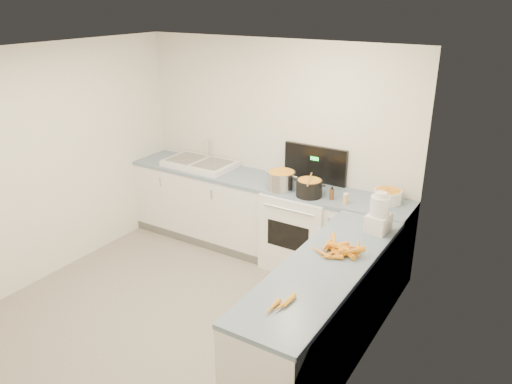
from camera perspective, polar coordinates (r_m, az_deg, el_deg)
The scene contains 19 objects.
floor at distance 5.03m, azimuth -9.88°, elevation -14.56°, with size 3.50×4.00×0.00m, color gray, non-canonical shape.
ceiling at distance 4.09m, azimuth -12.18°, elevation 14.99°, with size 3.50×4.00×0.00m, color silver, non-canonical shape.
wall_back at distance 5.94m, azimuth 2.12°, elevation 5.10°, with size 3.50×2.50×0.00m, color silver, non-canonical shape.
wall_left at distance 5.69m, azimuth -24.12°, elevation 2.41°, with size 4.00×2.50×0.00m, color silver, non-canonical shape.
wall_right at distance 3.56m, azimuth 10.65°, elevation -7.15°, with size 4.00×2.50×0.00m, color silver, non-canonical shape.
counter_back at distance 5.97m, azimuth 0.59°, elevation -2.79°, with size 3.50×0.62×0.94m.
counter_right at distance 4.30m, azimuth 7.64°, elevation -13.63°, with size 0.62×2.20×0.94m.
stove at distance 5.72m, azimuth 5.24°, elevation -4.01°, with size 0.76×0.65×1.36m.
sink at distance 6.26m, azimuth -6.46°, elevation 3.26°, with size 0.86×0.52×0.31m.
steel_pot at distance 5.47m, azimuth 2.91°, elevation 1.21°, with size 0.31×0.31×0.23m, color silver.
black_pot at distance 5.32m, azimuth 6.10°, elevation 0.35°, with size 0.28×0.28×0.20m, color black.
wooden_spoon at distance 5.28m, azimuth 6.14°, elevation 1.46°, with size 0.02×0.02×0.40m, color #AD7A47.
mixing_bowl at distance 5.31m, azimuth 14.80°, elevation -0.47°, with size 0.29×0.29×0.13m, color white.
extract_bottle at distance 5.26m, azimuth 8.65°, elevation -0.27°, with size 0.05×0.05×0.12m, color #593319.
spice_jar at distance 5.19m, azimuth 10.21°, elevation -0.82°, with size 0.06×0.06×0.10m, color #E5B266.
food_processor at distance 4.61m, azimuth 13.88°, elevation -2.55°, with size 0.21×0.24×0.38m.
carrot_pile at distance 4.23m, azimuth 9.58°, elevation -6.41°, with size 0.44×0.40×0.10m.
peeled_carrots at distance 3.52m, azimuth 2.93°, elevation -12.68°, with size 0.11×0.29×0.04m.
peelings at distance 6.35m, azimuth -8.06°, elevation 3.82°, with size 0.22×0.27×0.01m.
Camera 1 is at (2.81, -2.95, 2.95)m, focal length 35.00 mm.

